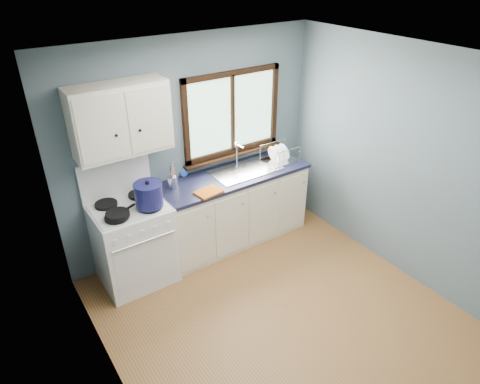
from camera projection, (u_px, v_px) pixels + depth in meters
floor at (287, 323)px, 4.25m from camera, size 3.20×3.60×0.02m
ceiling at (306, 66)px, 3.01m from camera, size 3.20×3.60×0.02m
wall_back at (192, 146)px, 4.93m from camera, size 3.20×0.02×2.50m
wall_left at (110, 290)px, 2.84m from camera, size 0.02×3.60×2.50m
wall_right at (413, 169)px, 4.42m from camera, size 0.02×3.60×2.50m
gas_range at (133, 241)px, 4.60m from camera, size 0.76×0.69×1.36m
base_cabinets at (234, 211)px, 5.29m from camera, size 1.85×0.60×0.88m
countertop at (233, 176)px, 5.05m from camera, size 1.89×0.64×0.04m
sink at (246, 175)px, 5.16m from camera, size 0.84×0.46×0.44m
window at (233, 119)px, 5.06m from camera, size 1.36×0.10×1.03m
upper_cabinets at (121, 120)px, 4.11m from camera, size 0.95×0.35×0.70m
skillet at (118, 214)px, 4.15m from camera, size 0.37×0.31×0.05m
stockpot at (149, 194)px, 4.28m from camera, size 0.35×0.35×0.28m
utensil_crock at (173, 182)px, 4.71m from camera, size 0.13×0.13×0.36m
thermos at (173, 176)px, 4.70m from camera, size 0.07×0.07×0.28m
soap_bottle at (184, 168)px, 4.91m from camera, size 0.12×0.12×0.23m
dish_towel at (208, 192)px, 4.64m from camera, size 0.30×0.24×0.02m
dish_rack at (279, 157)px, 5.33m from camera, size 0.42×0.32×0.22m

